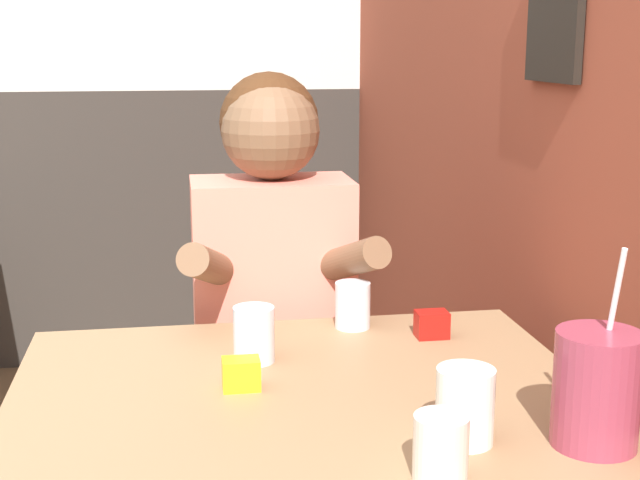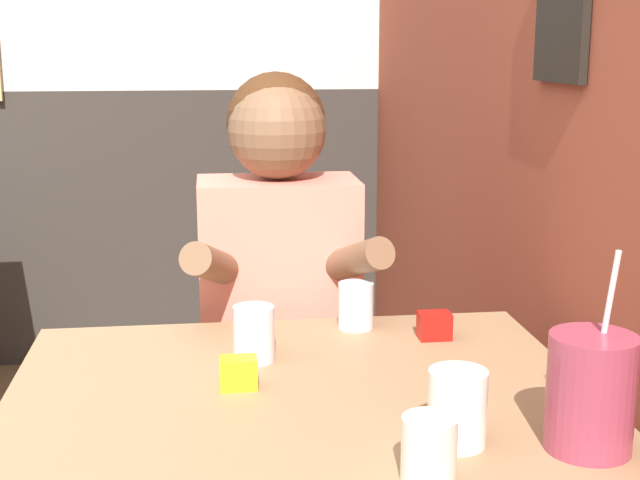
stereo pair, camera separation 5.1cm
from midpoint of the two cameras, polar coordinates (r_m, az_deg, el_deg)
The scene contains 11 objects.
brick_wall_right at distance 2.40m, azimuth 11.06°, elevation 13.89°, with size 0.08×4.53×2.70m.
back_wall at distance 3.64m, azimuth -18.09°, elevation 13.13°, with size 5.69×0.09×2.70m.
main_table at distance 1.46m, azimuth -0.19°, elevation -12.49°, with size 0.93×0.76×0.74m.
person_seated at distance 1.97m, azimuth -1.87°, elevation -6.22°, with size 0.42×0.41×1.23m.
cocktail_pitcher at distance 1.28m, azimuth 18.06°, elevation -9.27°, with size 0.12×0.12×0.28m.
glass_near_pitcher at distance 1.73m, azimuth 3.16°, elevation -4.21°, with size 0.07×0.07×0.09m.
glass_center at distance 1.26m, azimuth 9.95°, elevation -10.53°, with size 0.08×0.08×0.11m.
glass_far_side at distance 1.16m, azimuth 8.29°, elevation -13.12°, with size 0.07×0.07×0.09m.
glass_by_brick at distance 1.55m, azimuth -3.30°, elevation -6.01°, with size 0.07×0.07×0.10m.
condiment_ketchup at distance 1.69m, azimuth 8.20°, elevation -5.45°, with size 0.06×0.04×0.05m.
condiment_mustard at distance 1.44m, azimuth -4.22°, elevation -8.49°, with size 0.06×0.04×0.05m.
Camera 2 is at (0.66, -1.03, 1.29)m, focal length 50.00 mm.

